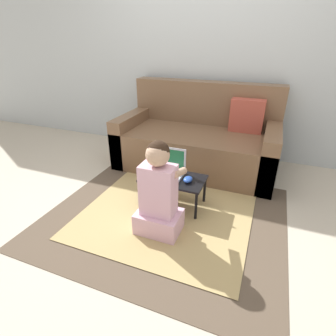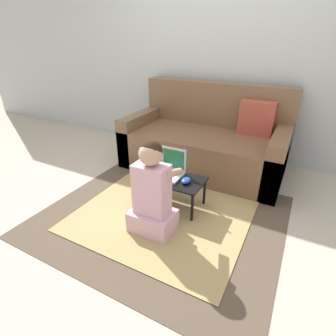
{
  "view_description": "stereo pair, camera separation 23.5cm",
  "coord_description": "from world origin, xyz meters",
  "px_view_note": "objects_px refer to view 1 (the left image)",
  "views": [
    {
      "loc": [
        0.84,
        -1.75,
        1.39
      ],
      "look_at": [
        0.07,
        0.2,
        0.34
      ],
      "focal_mm": 28.0,
      "sensor_mm": 36.0,
      "label": 1
    },
    {
      "loc": [
        1.05,
        -1.65,
        1.39
      ],
      "look_at": [
        0.07,
        0.2,
        0.34
      ],
      "focal_mm": 28.0,
      "sensor_mm": 36.0,
      "label": 2
    }
  ],
  "objects_px": {
    "couch": "(199,140)",
    "laptop": "(170,171)",
    "laptop_desk": "(173,181)",
    "person_seated": "(159,194)",
    "computer_mouse": "(188,179)"
  },
  "relations": [
    {
      "from": "laptop_desk",
      "to": "laptop",
      "type": "relative_size",
      "value": 2.31
    },
    {
      "from": "laptop_desk",
      "to": "person_seated",
      "type": "relative_size",
      "value": 0.74
    },
    {
      "from": "computer_mouse",
      "to": "person_seated",
      "type": "xyz_separation_m",
      "value": [
        -0.11,
        -0.37,
        0.04
      ]
    },
    {
      "from": "couch",
      "to": "laptop",
      "type": "bearing_deg",
      "value": -91.21
    },
    {
      "from": "couch",
      "to": "computer_mouse",
      "type": "relative_size",
      "value": 16.42
    },
    {
      "from": "laptop",
      "to": "person_seated",
      "type": "relative_size",
      "value": 0.32
    },
    {
      "from": "computer_mouse",
      "to": "person_seated",
      "type": "distance_m",
      "value": 0.39
    },
    {
      "from": "laptop_desk",
      "to": "laptop",
      "type": "distance_m",
      "value": 0.09
    },
    {
      "from": "couch",
      "to": "laptop",
      "type": "xyz_separation_m",
      "value": [
        -0.02,
        -0.89,
        0.01
      ]
    },
    {
      "from": "couch",
      "to": "computer_mouse",
      "type": "distance_m",
      "value": 0.96
    },
    {
      "from": "computer_mouse",
      "to": "couch",
      "type": "bearing_deg",
      "value": 100.19
    },
    {
      "from": "person_seated",
      "to": "laptop",
      "type": "bearing_deg",
      "value": 100.16
    },
    {
      "from": "person_seated",
      "to": "couch",
      "type": "bearing_deg",
      "value": 92.47
    },
    {
      "from": "computer_mouse",
      "to": "person_seated",
      "type": "bearing_deg",
      "value": -107.16
    },
    {
      "from": "laptop",
      "to": "laptop_desk",
      "type": "bearing_deg",
      "value": -37.24
    }
  ]
}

